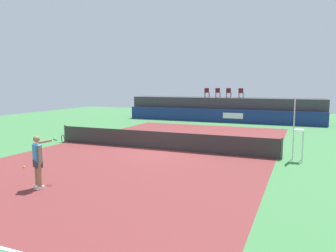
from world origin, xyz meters
The scene contains 14 objects.
ground_plane centered at (0.00, 3.00, 0.00)m, with size 48.00×48.00×0.00m, color #3D7A42.
court_inner centered at (0.00, 0.00, 0.00)m, with size 12.00×22.00×0.00m, color maroon.
sponsor_wall centered at (0.01, 13.50, 0.60)m, with size 18.00×0.22×1.20m.
spectator_platform centered at (0.00, 15.30, 1.10)m, with size 18.00×2.80×2.20m, color #38383D.
spectator_chair_far_left centered at (-1.64, 15.06, 2.69)m, with size 0.48×0.48×0.89m.
spectator_chair_left centered at (-0.66, 15.42, 2.69)m, with size 0.47×0.47×0.89m.
spectator_chair_center centered at (0.46, 15.12, 2.69)m, with size 0.47×0.47×0.89m.
spectator_chair_right centered at (1.66, 14.95, 2.69)m, with size 0.47×0.47×0.89m.
umpire_chair centered at (6.77, -0.01, 1.59)m, with size 0.47×0.47×2.76m.
tennis_net centered at (0.00, 0.00, 0.47)m, with size 12.40×0.02×0.95m, color #2D2D2D.
net_post_near centered at (-6.20, 0.00, 0.50)m, with size 0.10×0.10×1.00m, color #4C4C51.
net_post_far centered at (6.20, 0.00, 0.50)m, with size 0.10×0.10×1.00m, color #4C4C51.
tennis_player centered at (-0.97, -7.52, 0.96)m, with size 0.66×1.26×1.77m.
tennis_ball centered at (-3.57, -5.70, 0.04)m, with size 0.07×0.07×0.07m, color #D8EA33.
Camera 1 is at (7.01, -15.60, 3.43)m, focal length 34.88 mm.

